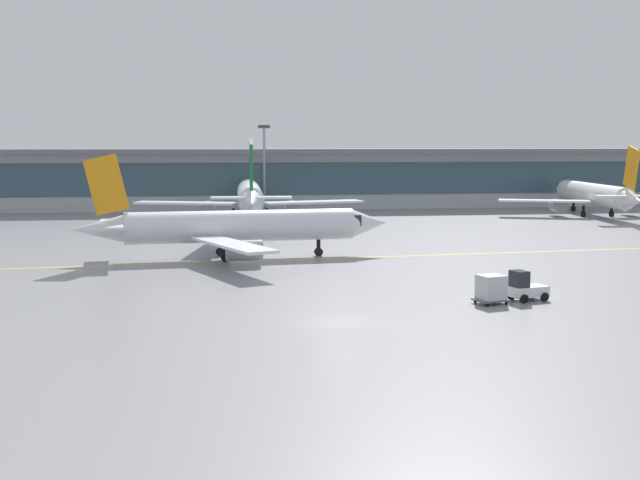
{
  "coord_description": "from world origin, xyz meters",
  "views": [
    {
      "loc": [
        -7.98,
        -49.58,
        10.81
      ],
      "look_at": [
        1.2,
        16.87,
        3.0
      ],
      "focal_mm": 47.76,
      "sensor_mm": 36.0,
      "label": 1
    }
  ],
  "objects": [
    {
      "name": "gate_airplane_1",
      "position": [
        -1.58,
        67.17,
        3.34
      ],
      "size": [
        31.29,
        33.64,
        11.15
      ],
      "rotation": [
        0.0,
        0.0,
        1.53
      ],
      "color": "silver",
      "rests_on": "ground_plane"
    },
    {
      "name": "taxiing_regional_jet",
      "position": [
        -4.92,
        28.79,
        2.92
      ],
      "size": [
        29.41,
        27.23,
        9.74
      ],
      "rotation": [
        0.0,
        0.0,
        0.09
      ],
      "color": "silver",
      "rests_on": "ground_plane"
    },
    {
      "name": "apron_light_mast_1",
      "position": [
        1.4,
        80.41,
        7.31
      ],
      "size": [
        1.8,
        0.36,
        13.26
      ],
      "color": "gray",
      "rests_on": "ground_plane"
    },
    {
      "name": "baggage_tug",
      "position": [
        13.68,
        5.01,
        0.89
      ],
      "size": [
        2.88,
        2.19,
        2.1
      ],
      "rotation": [
        0.0,
        0.0,
        0.28
      ],
      "color": "silver",
      "rests_on": "ground_plane"
    },
    {
      "name": "ground_plane",
      "position": [
        0.0,
        0.0,
        0.0
      ],
      "size": [
        400.0,
        400.0,
        0.0
      ],
      "primitive_type": "plane",
      "color": "gray"
    },
    {
      "name": "gate_airplane_2",
      "position": [
        48.37,
        67.09,
        3.08
      ],
      "size": [
        28.73,
        30.98,
        10.26
      ],
      "rotation": [
        0.0,
        0.0,
        1.5
      ],
      "color": "white",
      "rests_on": "ground_plane"
    },
    {
      "name": "terminal_concourse",
      "position": [
        0.0,
        87.24,
        4.92
      ],
      "size": [
        190.42,
        11.0,
        9.6
      ],
      "color": "#B2B7BC",
      "rests_on": "ground_plane"
    },
    {
      "name": "cargo_dolly_lead",
      "position": [
        10.99,
        4.25,
        1.05
      ],
      "size": [
        2.46,
        2.11,
        1.94
      ],
      "rotation": [
        0.0,
        0.0,
        0.28
      ],
      "color": "#595B60",
      "rests_on": "ground_plane"
    },
    {
      "name": "taxiway_centreline_stripe",
      "position": [
        -4.54,
        26.82,
        0.0
      ],
      "size": [
        109.54,
        10.72,
        0.01
      ],
      "primitive_type": "cube",
      "rotation": [
        0.0,
        0.0,
        0.09
      ],
      "color": "yellow",
      "rests_on": "ground_plane"
    }
  ]
}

